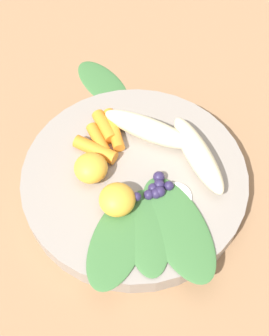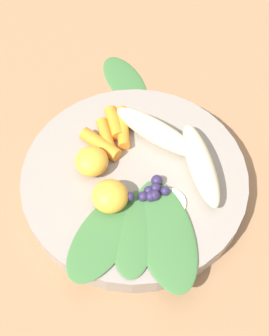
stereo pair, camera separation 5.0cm
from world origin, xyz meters
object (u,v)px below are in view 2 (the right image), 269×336
Objects in this scene: banana_peeled_left at (156,131)px; orange_segment_near at (110,196)px; banana_peeled_right at (200,164)px; kale_leaf_stray at (125,80)px; bowl at (134,179)px.

orange_segment_near is (0.10, 0.03, 0.00)m from banana_peeled_left.
banana_peeled_left is 0.07m from banana_peeled_right.
banana_peeled_right reaches higher than kale_leaf_stray.
orange_segment_near reaches higher than bowl.
banana_peeled_right is 1.06× the size of kale_leaf_stray.
bowl is 2.30× the size of banana_peeled_right.
kale_leaf_stray is at bearing -36.34° from banana_peeled_left.
bowl is 2.43× the size of kale_leaf_stray.
banana_peeled_left is 2.89× the size of orange_segment_near.
banana_peeled_left is at bearing -163.79° from orange_segment_near.
orange_segment_near is 0.37× the size of kale_leaf_stray.
orange_segment_near is at bearing 101.17° from banana_peeled_right.
banana_peeled_left is at bearing 35.07° from banana_peeled_right.
banana_peeled_left is 0.11m from orange_segment_near.
orange_segment_near is 0.23m from kale_leaf_stray.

